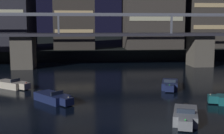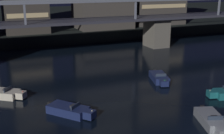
# 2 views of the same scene
# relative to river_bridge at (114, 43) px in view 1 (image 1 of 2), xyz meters

# --- Properties ---
(ground_plane) EXTENTS (400.00, 400.00, 0.00)m
(ground_plane) POSITION_rel_river_bridge_xyz_m (-0.00, -33.15, -4.33)
(ground_plane) COLOR black
(far_riverbank) EXTENTS (240.00, 80.00, 2.20)m
(far_riverbank) POSITION_rel_river_bridge_xyz_m (-0.00, 48.01, -3.23)
(far_riverbank) COLOR black
(far_riverbank) RESTS_ON ground
(river_bridge) EXTENTS (100.21, 6.40, 9.38)m
(river_bridge) POSITION_rel_river_bridge_xyz_m (0.00, 0.00, 0.00)
(river_bridge) COLOR #605B51
(river_bridge) RESTS_ON ground
(tower_west_tall) EXTENTS (8.64, 12.94, 19.86)m
(tower_west_tall) POSITION_rel_river_bridge_xyz_m (-7.30, 16.91, 7.65)
(tower_west_tall) COLOR #38332D
(tower_west_tall) RESTS_ON far_riverbank
(speedboat_near_left) EXTENTS (4.14, 4.60, 1.16)m
(speedboat_near_left) POSITION_rel_river_bridge_xyz_m (-8.41, -23.92, -3.92)
(speedboat_near_left) COLOR #19234C
(speedboat_near_left) RESTS_ON ground
(speedboat_near_center) EXTENTS (2.99, 5.12, 1.16)m
(speedboat_near_center) POSITION_rel_river_bridge_xyz_m (2.44, -30.92, -3.92)
(speedboat_near_center) COLOR gray
(speedboat_near_center) RESTS_ON ground
(speedboat_mid_left) EXTENTS (2.88, 5.16, 1.16)m
(speedboat_mid_left) POSITION_rel_river_bridge_xyz_m (4.72, -18.74, -3.92)
(speedboat_mid_left) COLOR #19234C
(speedboat_mid_left) RESTS_ON ground
(speedboat_mid_right) EXTENTS (4.70, 3.98, 1.16)m
(speedboat_mid_right) POSITION_rel_river_bridge_xyz_m (-13.99, -16.78, -3.92)
(speedboat_mid_right) COLOR beige
(speedboat_mid_right) RESTS_ON ground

